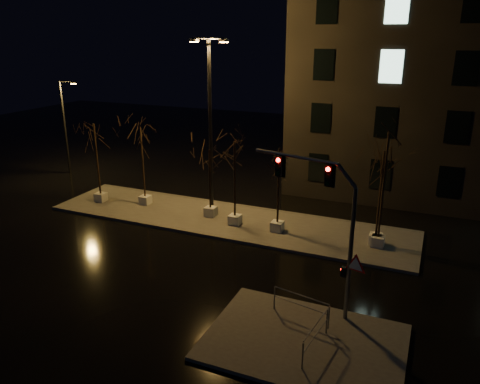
% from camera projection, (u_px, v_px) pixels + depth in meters
% --- Properties ---
extents(ground, '(90.00, 90.00, 0.00)m').
position_uv_depth(ground, '(174.00, 264.00, 22.72)').
color(ground, black).
rests_on(ground, ground).
extents(median, '(22.00, 5.00, 0.15)m').
position_uv_depth(median, '(226.00, 220.00, 27.92)').
color(median, '#4E4C46').
rests_on(median, ground).
extents(sidewalk_corner, '(7.00, 5.00, 0.15)m').
position_uv_depth(sidewalk_corner, '(304.00, 342.00, 16.85)').
color(sidewalk_corner, '#4E4C46').
rests_on(sidewalk_corner, ground).
extents(tree_0, '(1.80, 1.80, 5.28)m').
position_uv_depth(tree_0, '(95.00, 141.00, 29.56)').
color(tree_0, silver).
rests_on(tree_0, median).
extents(tree_1, '(1.80, 1.80, 5.14)m').
position_uv_depth(tree_1, '(142.00, 145.00, 29.08)').
color(tree_1, silver).
rests_on(tree_1, median).
extents(tree_2, '(1.80, 1.80, 4.20)m').
position_uv_depth(tree_2, '(210.00, 165.00, 27.34)').
color(tree_2, silver).
rests_on(tree_2, median).
extents(tree_3, '(1.80, 1.80, 5.01)m').
position_uv_depth(tree_3, '(235.00, 161.00, 25.91)').
color(tree_3, silver).
rests_on(tree_3, median).
extents(tree_4, '(1.80, 1.80, 4.87)m').
position_uv_depth(tree_4, '(279.00, 167.00, 24.99)').
color(tree_4, silver).
rests_on(tree_4, median).
extents(tree_5, '(1.80, 1.80, 5.12)m').
position_uv_depth(tree_5, '(382.00, 173.00, 23.33)').
color(tree_5, silver).
rests_on(tree_5, median).
extents(tree_6, '(1.80, 1.80, 6.17)m').
position_uv_depth(tree_6, '(386.00, 159.00, 22.79)').
color(tree_6, silver).
rests_on(tree_6, median).
extents(traffic_signal_mast, '(4.87, 1.34, 6.13)m').
position_uv_depth(traffic_signal_mast, '(328.00, 216.00, 17.42)').
color(traffic_signal_mast, '#575A5F').
rests_on(traffic_signal_mast, sidewalk_corner).
extents(streetlight_main, '(2.57, 0.73, 10.28)m').
position_uv_depth(streetlight_main, '(210.00, 117.00, 27.00)').
color(streetlight_main, black).
rests_on(streetlight_main, median).
extents(streetlight_far, '(1.39, 0.62, 7.25)m').
position_uv_depth(streetlight_far, '(66.00, 124.00, 36.37)').
color(streetlight_far, black).
rests_on(streetlight_far, ground).
extents(guard_rail_a, '(2.35, 0.52, 1.04)m').
position_uv_depth(guard_rail_a, '(301.00, 303.00, 17.91)').
color(guard_rail_a, '#575A5F').
rests_on(guard_rail_a, sidewalk_corner).
extents(guard_rail_b, '(0.33, 2.28, 1.09)m').
position_uv_depth(guard_rail_b, '(316.00, 333.00, 16.08)').
color(guard_rail_b, '#575A5F').
rests_on(guard_rail_b, sidewalk_corner).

